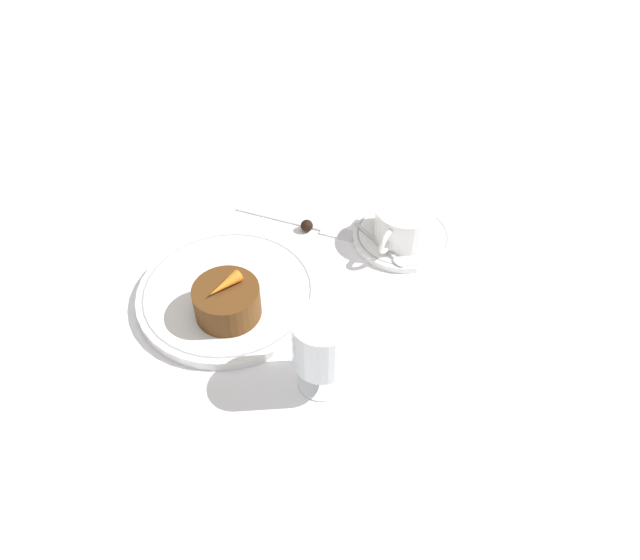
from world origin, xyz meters
TOP-DOWN VIEW (x-y plane):
  - ground_plane at (0.00, 0.00)m, footprint 3.00×3.00m
  - dinner_plate at (0.03, -0.06)m, footprint 0.24×0.24m
  - saucer at (-0.20, 0.08)m, footprint 0.14×0.14m
  - coffee_cup at (-0.19, 0.08)m, footprint 0.11×0.08m
  - spoon at (-0.15, 0.07)m, footprint 0.05×0.10m
  - wine_glass at (0.07, 0.12)m, footprint 0.07×0.07m
  - fork at (-0.14, -0.05)m, footprint 0.06×0.19m
  - dessert_cake at (0.06, -0.03)m, footprint 0.08×0.08m
  - carrot_garnish at (0.06, -0.03)m, footprint 0.05×0.02m
  - chocolate_truffle at (-0.14, -0.05)m, footprint 0.02×0.02m

SIDE VIEW (x-z plane):
  - ground_plane at x=0.00m, z-range 0.00..0.00m
  - fork at x=-0.14m, z-range 0.00..0.01m
  - saucer at x=-0.20m, z-range 0.00..0.01m
  - dinner_plate at x=0.03m, z-range 0.00..0.02m
  - chocolate_truffle at x=-0.14m, z-range 0.00..0.02m
  - spoon at x=-0.15m, z-range 0.01..0.01m
  - dessert_cake at x=0.06m, z-range 0.01..0.06m
  - coffee_cup at x=-0.19m, z-range 0.01..0.06m
  - carrot_garnish at x=0.06m, z-range 0.06..0.07m
  - wine_glass at x=0.07m, z-range 0.01..0.12m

